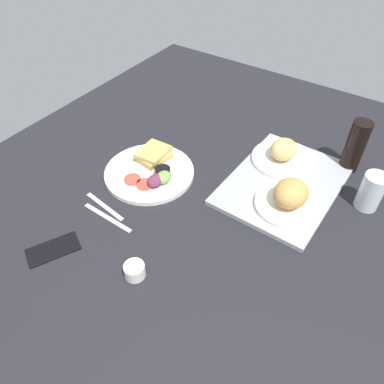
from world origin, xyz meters
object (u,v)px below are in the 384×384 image
(drinking_glass, at_px, (371,192))
(fork, at_px, (105,206))
(cell_phone, at_px, (53,249))
(bread_plate_near, at_px, (283,155))
(bread_plate_far, at_px, (289,197))
(espresso_cup, at_px, (135,271))
(serving_tray, at_px, (284,184))
(plate_with_salad, at_px, (151,170))
(soda_bottle, at_px, (355,146))
(knife, at_px, (107,217))

(drinking_glass, relative_size, fork, 0.72)
(cell_phone, bearing_deg, bread_plate_near, 179.18)
(bread_plate_far, height_order, espresso_cup, bread_plate_far)
(drinking_glass, bearing_deg, serving_tray, -77.02)
(plate_with_salad, height_order, drinking_glass, drinking_glass)
(serving_tray, xyz_separation_m, bread_plate_far, (0.10, 0.05, 0.05))
(plate_with_salad, relative_size, cell_phone, 2.13)
(espresso_cup, bearing_deg, bread_plate_near, 168.51)
(cell_phone, bearing_deg, drinking_glass, 161.61)
(soda_bottle, relative_size, cell_phone, 1.29)
(knife, bearing_deg, fork, 144.74)
(plate_with_salad, relative_size, espresso_cup, 5.47)
(soda_bottle, height_order, espresso_cup, soda_bottle)
(plate_with_salad, distance_m, knife, 0.24)
(soda_bottle, distance_m, espresso_cup, 0.83)
(serving_tray, height_order, soda_bottle, soda_bottle)
(bread_plate_far, bearing_deg, soda_bottle, 162.90)
(soda_bottle, xyz_separation_m, cell_phone, (0.82, -0.58, -0.09))
(bread_plate_far, bearing_deg, knife, -52.42)
(bread_plate_near, bearing_deg, drinking_glass, 82.18)
(cell_phone, bearing_deg, espresso_cup, 132.13)
(serving_tray, distance_m, cell_phone, 0.75)
(fork, bearing_deg, plate_with_salad, 91.31)
(knife, bearing_deg, bread_plate_near, 59.61)
(drinking_glass, bearing_deg, bread_plate_near, -97.82)
(soda_bottle, distance_m, cell_phone, 1.01)
(bread_plate_far, bearing_deg, plate_with_salad, -77.44)
(serving_tray, relative_size, bread_plate_near, 2.05)
(espresso_cup, distance_m, cell_phone, 0.26)
(plate_with_salad, bearing_deg, espresso_cup, 32.39)
(serving_tray, distance_m, bread_plate_far, 0.12)
(cell_phone, bearing_deg, bread_plate_far, 163.94)
(bread_plate_far, xyz_separation_m, soda_bottle, (-0.31, 0.10, 0.04))
(plate_with_salad, distance_m, fork, 0.21)
(espresso_cup, bearing_deg, fork, -119.76)
(drinking_glass, xyz_separation_m, espresso_cup, (0.60, -0.43, -0.04))
(drinking_glass, relative_size, soda_bottle, 0.66)
(drinking_glass, height_order, knife, drinking_glass)
(serving_tray, distance_m, soda_bottle, 0.27)
(plate_with_salad, height_order, espresso_cup, plate_with_salad)
(bread_plate_far, distance_m, drinking_glass, 0.25)
(espresso_cup, xyz_separation_m, fork, (-0.14, -0.24, -0.02))
(serving_tray, height_order, bread_plate_near, bread_plate_near)
(plate_with_salad, xyz_separation_m, espresso_cup, (0.35, 0.22, 0.00))
(bread_plate_near, distance_m, bread_plate_far, 0.22)
(bread_plate_near, height_order, bread_plate_far, bread_plate_far)
(fork, bearing_deg, knife, -28.92)
(serving_tray, relative_size, fork, 2.65)
(espresso_cup, relative_size, fork, 0.33)
(bread_plate_near, height_order, soda_bottle, soda_bottle)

